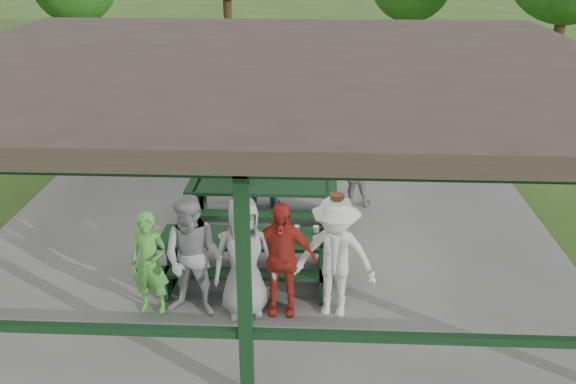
{
  "coord_description": "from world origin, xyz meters",
  "views": [
    {
      "loc": [
        0.73,
        -9.39,
        5.17
      ],
      "look_at": [
        0.31,
        -0.3,
        1.21
      ],
      "focal_mm": 38.0,
      "sensor_mm": 36.0,
      "label": 1
    }
  ],
  "objects_px": {
    "contestant_white_fedora": "(335,257)",
    "spectator_lblue": "(263,163)",
    "contestant_red": "(280,259)",
    "picnic_table_near": "(247,252)",
    "spectator_grey": "(355,171)",
    "contestant_grey_mid": "(244,258)",
    "contestant_grey_left": "(193,257)",
    "pickup_truck": "(376,98)",
    "contestant_green": "(150,264)",
    "picnic_table_far": "(262,199)",
    "farm_trailer": "(194,101)",
    "spectator_blue": "(202,151)"
  },
  "relations": [
    {
      "from": "picnic_table_far",
      "to": "contestant_grey_left",
      "type": "bearing_deg",
      "value": -103.17
    },
    {
      "from": "contestant_grey_left",
      "to": "spectator_grey",
      "type": "relative_size",
      "value": 1.27
    },
    {
      "from": "contestant_white_fedora",
      "to": "contestant_grey_left",
      "type": "bearing_deg",
      "value": -166.07
    },
    {
      "from": "spectator_grey",
      "to": "pickup_truck",
      "type": "distance_m",
      "value": 6.09
    },
    {
      "from": "picnic_table_near",
      "to": "spectator_grey",
      "type": "distance_m",
      "value": 3.44
    },
    {
      "from": "contestant_red",
      "to": "spectator_blue",
      "type": "xyz_separation_m",
      "value": [
        -1.84,
        4.25,
        0.05
      ]
    },
    {
      "from": "spectator_grey",
      "to": "contestant_grey_mid",
      "type": "bearing_deg",
      "value": 66.7
    },
    {
      "from": "spectator_blue",
      "to": "farm_trailer",
      "type": "xyz_separation_m",
      "value": [
        -1.12,
        4.88,
        -0.27
      ]
    },
    {
      "from": "pickup_truck",
      "to": "farm_trailer",
      "type": "bearing_deg",
      "value": 97.21
    },
    {
      "from": "spectator_lblue",
      "to": "farm_trailer",
      "type": "height_order",
      "value": "spectator_lblue"
    },
    {
      "from": "spectator_grey",
      "to": "contestant_green",
      "type": "bearing_deg",
      "value": 52.59
    },
    {
      "from": "contestant_white_fedora",
      "to": "spectator_grey",
      "type": "distance_m",
      "value": 3.8
    },
    {
      "from": "contestant_grey_mid",
      "to": "contestant_red",
      "type": "distance_m",
      "value": 0.5
    },
    {
      "from": "contestant_grey_mid",
      "to": "spectator_lblue",
      "type": "xyz_separation_m",
      "value": [
        -0.05,
        3.73,
        -0.02
      ]
    },
    {
      "from": "pickup_truck",
      "to": "farm_trailer",
      "type": "xyz_separation_m",
      "value": [
        -5.12,
        -0.64,
        0.03
      ]
    },
    {
      "from": "contestant_white_fedora",
      "to": "contestant_grey_mid",
      "type": "bearing_deg",
      "value": -166.62
    },
    {
      "from": "picnic_table_near",
      "to": "farm_trailer",
      "type": "xyz_separation_m",
      "value": [
        -2.4,
        8.3,
        0.15
      ]
    },
    {
      "from": "contestant_grey_left",
      "to": "pickup_truck",
      "type": "height_order",
      "value": "contestant_grey_left"
    },
    {
      "from": "spectator_lblue",
      "to": "picnic_table_near",
      "type": "bearing_deg",
      "value": 87.12
    },
    {
      "from": "spectator_blue",
      "to": "spectator_grey",
      "type": "distance_m",
      "value": 3.12
    },
    {
      "from": "contestant_red",
      "to": "spectator_grey",
      "type": "relative_size",
      "value": 1.2
    },
    {
      "from": "contestant_white_fedora",
      "to": "spectator_lblue",
      "type": "bearing_deg",
      "value": 120.58
    },
    {
      "from": "spectator_lblue",
      "to": "pickup_truck",
      "type": "bearing_deg",
      "value": -116.64
    },
    {
      "from": "contestant_red",
      "to": "picnic_table_far",
      "type": "bearing_deg",
      "value": 101.8
    },
    {
      "from": "contestant_grey_left",
      "to": "contestant_red",
      "type": "height_order",
      "value": "contestant_grey_left"
    },
    {
      "from": "spectator_lblue",
      "to": "pickup_truck",
      "type": "relative_size",
      "value": 0.34
    },
    {
      "from": "spectator_grey",
      "to": "pickup_truck",
      "type": "height_order",
      "value": "spectator_grey"
    },
    {
      "from": "contestant_white_fedora",
      "to": "contestant_red",
      "type": "bearing_deg",
      "value": -170.14
    },
    {
      "from": "contestant_grey_mid",
      "to": "contestant_white_fedora",
      "type": "bearing_deg",
      "value": -9.98
    },
    {
      "from": "picnic_table_far",
      "to": "contestant_red",
      "type": "height_order",
      "value": "contestant_red"
    },
    {
      "from": "picnic_table_near",
      "to": "contestant_white_fedora",
      "type": "distance_m",
      "value": 1.62
    },
    {
      "from": "spectator_lblue",
      "to": "spectator_grey",
      "type": "xyz_separation_m",
      "value": [
        1.79,
        0.09,
        -0.16
      ]
    },
    {
      "from": "contestant_grey_mid",
      "to": "spectator_grey",
      "type": "xyz_separation_m",
      "value": [
        1.73,
        3.82,
        -0.17
      ]
    },
    {
      "from": "picnic_table_near",
      "to": "contestant_red",
      "type": "height_order",
      "value": "contestant_red"
    },
    {
      "from": "contestant_green",
      "to": "spectator_blue",
      "type": "relative_size",
      "value": 0.86
    },
    {
      "from": "picnic_table_near",
      "to": "spectator_lblue",
      "type": "height_order",
      "value": "spectator_lblue"
    },
    {
      "from": "contestant_red",
      "to": "spectator_grey",
      "type": "distance_m",
      "value": 3.95
    },
    {
      "from": "spectator_blue",
      "to": "contestant_red",
      "type": "bearing_deg",
      "value": 128.58
    },
    {
      "from": "pickup_truck",
      "to": "contestant_green",
      "type": "bearing_deg",
      "value": 158.07
    },
    {
      "from": "picnic_table_near",
      "to": "contestant_grey_mid",
      "type": "xyz_separation_m",
      "value": [
        0.06,
        -0.89,
        0.41
      ]
    },
    {
      "from": "picnic_table_near",
      "to": "pickup_truck",
      "type": "height_order",
      "value": "pickup_truck"
    },
    {
      "from": "contestant_red",
      "to": "pickup_truck",
      "type": "distance_m",
      "value": 10.0
    },
    {
      "from": "contestant_green",
      "to": "farm_trailer",
      "type": "distance_m",
      "value": 9.28
    },
    {
      "from": "picnic_table_near",
      "to": "contestant_green",
      "type": "height_order",
      "value": "contestant_green"
    },
    {
      "from": "contestant_green",
      "to": "contestant_grey_mid",
      "type": "xyz_separation_m",
      "value": [
        1.32,
        0.02,
        0.12
      ]
    },
    {
      "from": "picnic_table_far",
      "to": "spectator_grey",
      "type": "xyz_separation_m",
      "value": [
        1.74,
        0.93,
        0.23
      ]
    },
    {
      "from": "spectator_blue",
      "to": "pickup_truck",
      "type": "bearing_deg",
      "value": -110.76
    },
    {
      "from": "contestant_red",
      "to": "spectator_lblue",
      "type": "bearing_deg",
      "value": 100.22
    },
    {
      "from": "contestant_green",
      "to": "contestant_grey_left",
      "type": "bearing_deg",
      "value": 6.06
    },
    {
      "from": "pickup_truck",
      "to": "picnic_table_near",
      "type": "bearing_deg",
      "value": 163.16
    }
  ]
}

